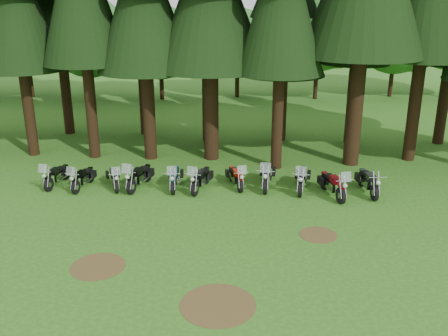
{
  "coord_description": "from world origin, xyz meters",
  "views": [
    {
      "loc": [
        1.57,
        -16.12,
        8.37
      ],
      "look_at": [
        0.88,
        5.0,
        1.0
      ],
      "focal_mm": 40.0,
      "sensor_mm": 36.0,
      "label": 1
    }
  ],
  "objects_px": {
    "motorcycle_10": "(368,182)",
    "motorcycle_3": "(139,177)",
    "motorcycle_4": "(175,178)",
    "motorcycle_8": "(302,179)",
    "motorcycle_7": "(267,176)",
    "motorcycle_1": "(83,179)",
    "motorcycle_6": "(236,177)",
    "motorcycle_0": "(57,176)",
    "motorcycle_2": "(114,178)",
    "motorcycle_9": "(333,185)",
    "motorcycle_5": "(201,179)"
  },
  "relations": [
    {
      "from": "motorcycle_5",
      "to": "motorcycle_7",
      "type": "xyz_separation_m",
      "value": [
        2.99,
        0.4,
        0.03
      ]
    },
    {
      "from": "motorcycle_1",
      "to": "motorcycle_6",
      "type": "bearing_deg",
      "value": 12.52
    },
    {
      "from": "motorcycle_5",
      "to": "motorcycle_10",
      "type": "xyz_separation_m",
      "value": [
        7.45,
        -0.18,
        0.01
      ]
    },
    {
      "from": "motorcycle_4",
      "to": "motorcycle_7",
      "type": "xyz_separation_m",
      "value": [
        4.18,
        0.26,
        0.05
      ]
    },
    {
      "from": "motorcycle_8",
      "to": "motorcycle_2",
      "type": "bearing_deg",
      "value": -169.65
    },
    {
      "from": "motorcycle_2",
      "to": "motorcycle_10",
      "type": "distance_m",
      "value": 11.43
    },
    {
      "from": "motorcycle_1",
      "to": "motorcycle_4",
      "type": "xyz_separation_m",
      "value": [
        4.19,
        0.11,
        0.02
      ]
    },
    {
      "from": "motorcycle_10",
      "to": "motorcycle_5",
      "type": "bearing_deg",
      "value": 173.59
    },
    {
      "from": "motorcycle_0",
      "to": "motorcycle_8",
      "type": "bearing_deg",
      "value": 9.46
    },
    {
      "from": "motorcycle_3",
      "to": "motorcycle_6",
      "type": "distance_m",
      "value": 4.4
    },
    {
      "from": "motorcycle_2",
      "to": "motorcycle_4",
      "type": "relative_size",
      "value": 0.9
    },
    {
      "from": "motorcycle_4",
      "to": "motorcycle_6",
      "type": "bearing_deg",
      "value": 4.51
    },
    {
      "from": "motorcycle_1",
      "to": "motorcycle_4",
      "type": "relative_size",
      "value": 0.95
    },
    {
      "from": "motorcycle_0",
      "to": "motorcycle_10",
      "type": "bearing_deg",
      "value": 8.58
    },
    {
      "from": "motorcycle_1",
      "to": "motorcycle_2",
      "type": "distance_m",
      "value": 1.41
    },
    {
      "from": "motorcycle_8",
      "to": "motorcycle_0",
      "type": "bearing_deg",
      "value": -170.52
    },
    {
      "from": "motorcycle_9",
      "to": "motorcycle_10",
      "type": "bearing_deg",
      "value": -0.35
    },
    {
      "from": "motorcycle_10",
      "to": "motorcycle_3",
      "type": "bearing_deg",
      "value": 173.13
    },
    {
      "from": "motorcycle_1",
      "to": "motorcycle_2",
      "type": "bearing_deg",
      "value": 13.46
    },
    {
      "from": "motorcycle_7",
      "to": "motorcycle_9",
      "type": "bearing_deg",
      "value": -13.1
    },
    {
      "from": "motorcycle_2",
      "to": "motorcycle_10",
      "type": "height_order",
      "value": "motorcycle_2"
    },
    {
      "from": "motorcycle_4",
      "to": "motorcycle_10",
      "type": "bearing_deg",
      "value": -3.35
    },
    {
      "from": "motorcycle_0",
      "to": "motorcycle_8",
      "type": "xyz_separation_m",
      "value": [
        11.22,
        -0.22,
        0.05
      ]
    },
    {
      "from": "motorcycle_3",
      "to": "motorcycle_7",
      "type": "relative_size",
      "value": 0.96
    },
    {
      "from": "motorcycle_5",
      "to": "motorcycle_6",
      "type": "relative_size",
      "value": 1.08
    },
    {
      "from": "motorcycle_0",
      "to": "motorcycle_6",
      "type": "height_order",
      "value": "motorcycle_0"
    },
    {
      "from": "motorcycle_1",
      "to": "motorcycle_3",
      "type": "bearing_deg",
      "value": 12.07
    },
    {
      "from": "motorcycle_10",
      "to": "motorcycle_9",
      "type": "bearing_deg",
      "value": -170.35
    },
    {
      "from": "motorcycle_0",
      "to": "motorcycle_6",
      "type": "relative_size",
      "value": 1.02
    },
    {
      "from": "motorcycle_4",
      "to": "motorcycle_8",
      "type": "height_order",
      "value": "motorcycle_8"
    },
    {
      "from": "motorcycle_6",
      "to": "motorcycle_7",
      "type": "xyz_separation_m",
      "value": [
        1.41,
        -0.01,
        0.07
      ]
    },
    {
      "from": "motorcycle_3",
      "to": "motorcycle_6",
      "type": "bearing_deg",
      "value": 18.68
    },
    {
      "from": "motorcycle_0",
      "to": "motorcycle_5",
      "type": "distance_m",
      "value": 6.68
    },
    {
      "from": "motorcycle_4",
      "to": "motorcycle_6",
      "type": "distance_m",
      "value": 2.79
    },
    {
      "from": "motorcycle_4",
      "to": "motorcycle_0",
      "type": "bearing_deg",
      "value": 176.95
    },
    {
      "from": "motorcycle_5",
      "to": "motorcycle_0",
      "type": "bearing_deg",
      "value": -168.0
    },
    {
      "from": "motorcycle_5",
      "to": "motorcycle_9",
      "type": "height_order",
      "value": "motorcycle_9"
    },
    {
      "from": "motorcycle_2",
      "to": "motorcycle_6",
      "type": "relative_size",
      "value": 0.95
    },
    {
      "from": "motorcycle_6",
      "to": "motorcycle_9",
      "type": "relative_size",
      "value": 0.89
    },
    {
      "from": "motorcycle_8",
      "to": "motorcycle_9",
      "type": "height_order",
      "value": "motorcycle_9"
    },
    {
      "from": "motorcycle_2",
      "to": "motorcycle_5",
      "type": "relative_size",
      "value": 0.88
    },
    {
      "from": "motorcycle_5",
      "to": "motorcycle_9",
      "type": "distance_m",
      "value": 5.85
    },
    {
      "from": "motorcycle_1",
      "to": "motorcycle_9",
      "type": "bearing_deg",
      "value": 6.06
    },
    {
      "from": "motorcycle_1",
      "to": "motorcycle_7",
      "type": "height_order",
      "value": "motorcycle_7"
    },
    {
      "from": "motorcycle_10",
      "to": "motorcycle_0",
      "type": "bearing_deg",
      "value": 172.99
    },
    {
      "from": "motorcycle_10",
      "to": "motorcycle_7",
      "type": "bearing_deg",
      "value": 167.54
    },
    {
      "from": "motorcycle_2",
      "to": "motorcycle_10",
      "type": "xyz_separation_m",
      "value": [
        11.42,
        -0.31,
        0.06
      ]
    },
    {
      "from": "motorcycle_0",
      "to": "motorcycle_2",
      "type": "distance_m",
      "value": 2.71
    },
    {
      "from": "motorcycle_9",
      "to": "motorcycle_10",
      "type": "height_order",
      "value": "motorcycle_9"
    },
    {
      "from": "motorcycle_8",
      "to": "motorcycle_7",
      "type": "bearing_deg",
      "value": 179.36
    }
  ]
}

